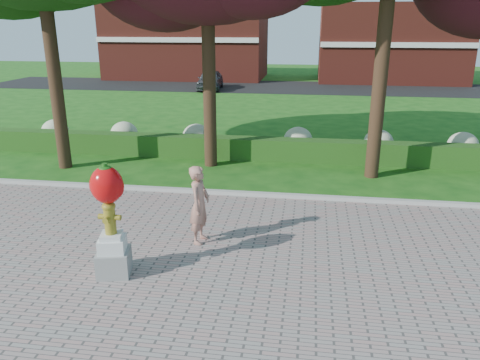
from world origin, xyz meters
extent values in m
plane|color=#164D13|center=(0.00, 0.00, 0.00)|extent=(100.00, 100.00, 0.00)
cube|color=gray|center=(0.00, -4.00, 0.02)|extent=(40.00, 14.00, 0.04)
cube|color=#ADADA5|center=(0.00, 3.00, 0.07)|extent=(40.00, 0.18, 0.15)
cube|color=#1A4814|center=(0.00, 7.00, 0.40)|extent=(24.00, 0.70, 0.80)
ellipsoid|color=#BCC798|center=(-9.00, 8.00, 0.55)|extent=(1.10, 1.10, 0.99)
ellipsoid|color=#BCC798|center=(-6.00, 8.00, 0.55)|extent=(1.10, 1.10, 0.99)
ellipsoid|color=#BCC798|center=(-3.00, 8.00, 0.55)|extent=(1.10, 1.10, 0.99)
ellipsoid|color=#BCC798|center=(1.00, 8.00, 0.55)|extent=(1.10, 1.10, 0.99)
ellipsoid|color=#BCC798|center=(4.00, 8.00, 0.55)|extent=(1.10, 1.10, 0.99)
ellipsoid|color=#BCC798|center=(7.00, 8.00, 0.55)|extent=(1.10, 1.10, 0.99)
cube|color=black|center=(0.00, 28.00, 0.01)|extent=(50.00, 8.00, 0.02)
cube|color=maroon|center=(-10.00, 34.00, 3.50)|extent=(14.00, 8.00, 7.00)
cube|color=maroon|center=(8.00, 34.00, 3.20)|extent=(12.00, 8.00, 6.40)
cylinder|color=black|center=(-7.00, 5.00, 3.36)|extent=(0.44, 0.44, 6.72)
cylinder|color=black|center=(-2.00, 6.00, 3.08)|extent=(0.44, 0.44, 6.16)
cylinder|color=black|center=(3.50, 5.50, 3.64)|extent=(0.44, 0.44, 7.28)
cube|color=gray|center=(-2.31, -1.83, 0.29)|extent=(0.75, 0.75, 0.50)
cube|color=silver|center=(-2.31, -1.83, 0.68)|extent=(0.60, 0.60, 0.28)
cube|color=silver|center=(-2.31, -1.83, 0.87)|extent=(0.48, 0.48, 0.10)
cylinder|color=olive|center=(-2.31, -1.83, 1.20)|extent=(0.22, 0.22, 0.56)
ellipsoid|color=olive|center=(-2.31, -1.83, 1.49)|extent=(0.26, 0.26, 0.18)
cylinder|color=olive|center=(-2.47, -1.83, 1.26)|extent=(0.12, 0.11, 0.11)
cylinder|color=olive|center=(-2.15, -1.83, 1.26)|extent=(0.12, 0.11, 0.11)
cylinder|color=olive|center=(-2.31, -1.98, 1.26)|extent=(0.12, 0.12, 0.12)
cylinder|color=olive|center=(-2.31, -1.83, 1.57)|extent=(0.08, 0.08, 0.05)
ellipsoid|color=red|center=(-2.31, -1.83, 1.92)|extent=(0.63, 0.56, 0.73)
ellipsoid|color=red|center=(-2.49, -1.83, 1.90)|extent=(0.31, 0.31, 0.46)
ellipsoid|color=red|center=(-2.13, -1.83, 1.90)|extent=(0.31, 0.31, 0.46)
cylinder|color=#1D5A14|center=(-2.31, -1.83, 2.28)|extent=(0.10, 0.10, 0.12)
ellipsoid|color=#1D5A14|center=(-2.31, -1.83, 2.25)|extent=(0.24, 0.24, 0.08)
imported|color=tan|center=(-0.94, -0.15, 0.94)|extent=(0.50, 0.70, 1.81)
imported|color=#414349|center=(-6.21, 25.69, 0.74)|extent=(2.03, 4.37, 1.45)
camera|label=1|loc=(1.40, -9.64, 4.79)|focal=35.00mm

